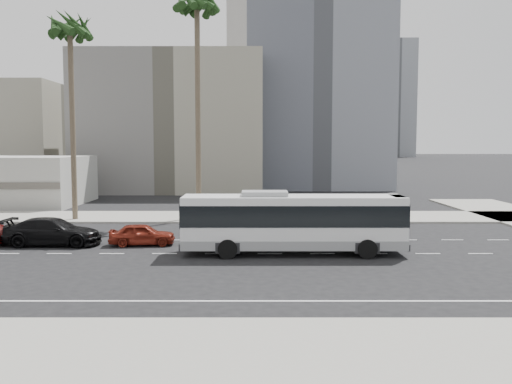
{
  "coord_description": "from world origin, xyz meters",
  "views": [
    {
      "loc": [
        -0.78,
        -30.68,
        6.18
      ],
      "look_at": [
        -0.79,
        4.0,
        3.19
      ],
      "focal_mm": 38.37,
      "sensor_mm": 36.0,
      "label": 1
    }
  ],
  "objects_px": {
    "car_a": "(142,234)",
    "car_b": "(53,232)",
    "city_bus": "(293,221)",
    "palm_near": "(197,9)",
    "palm_mid": "(70,34)"
  },
  "relations": [
    {
      "from": "car_b",
      "to": "palm_near",
      "type": "xyz_separation_m",
      "value": [
        7.73,
        12.12,
        16.36
      ]
    },
    {
      "from": "car_a",
      "to": "palm_near",
      "type": "height_order",
      "value": "palm_near"
    },
    {
      "from": "car_b",
      "to": "palm_near",
      "type": "bearing_deg",
      "value": -31.79
    },
    {
      "from": "city_bus",
      "to": "palm_near",
      "type": "height_order",
      "value": "palm_near"
    },
    {
      "from": "car_a",
      "to": "palm_mid",
      "type": "relative_size",
      "value": 0.24
    },
    {
      "from": "palm_mid",
      "to": "car_b",
      "type": "bearing_deg",
      "value": -78.33
    },
    {
      "from": "car_a",
      "to": "palm_near",
      "type": "distance_m",
      "value": 20.6
    },
    {
      "from": "city_bus",
      "to": "palm_mid",
      "type": "distance_m",
      "value": 25.42
    },
    {
      "from": "palm_mid",
      "to": "city_bus",
      "type": "bearing_deg",
      "value": -39.05
    },
    {
      "from": "car_a",
      "to": "palm_near",
      "type": "bearing_deg",
      "value": -16.15
    },
    {
      "from": "city_bus",
      "to": "car_b",
      "type": "relative_size",
      "value": 2.13
    },
    {
      "from": "car_b",
      "to": "city_bus",
      "type": "bearing_deg",
      "value": -99.61
    },
    {
      "from": "car_a",
      "to": "car_b",
      "type": "xyz_separation_m",
      "value": [
        -5.5,
        -0.03,
        0.17
      ]
    },
    {
      "from": "palm_near",
      "to": "palm_mid",
      "type": "distance_m",
      "value": 10.31
    },
    {
      "from": "city_bus",
      "to": "palm_mid",
      "type": "height_order",
      "value": "palm_mid"
    }
  ]
}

